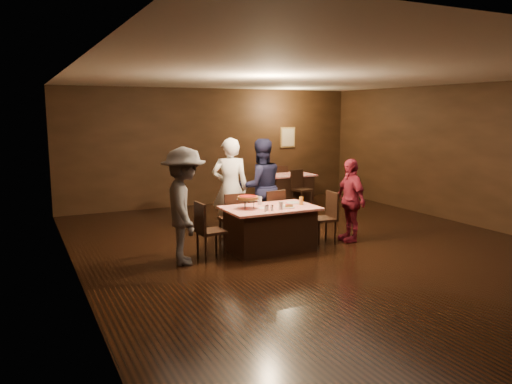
% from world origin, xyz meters
% --- Properties ---
extents(room, '(10.00, 10.04, 3.02)m').
position_xyz_m(room, '(0.00, 0.01, 2.14)').
color(room, black).
rests_on(room, ground).
extents(main_table, '(1.60, 1.00, 0.77)m').
position_xyz_m(main_table, '(-0.79, 0.33, 0.39)').
color(main_table, red).
rests_on(main_table, ground).
extents(back_table, '(1.30, 0.90, 0.77)m').
position_xyz_m(back_table, '(1.79, 4.20, 0.39)').
color(back_table, '#B30B1A').
rests_on(back_table, ground).
extents(chair_far_left, '(0.44, 0.44, 0.95)m').
position_xyz_m(chair_far_left, '(-1.19, 1.08, 0.47)').
color(chair_far_left, black).
rests_on(chair_far_left, ground).
extents(chair_far_right, '(0.47, 0.47, 0.95)m').
position_xyz_m(chair_far_right, '(-0.39, 1.08, 0.47)').
color(chair_far_right, black).
rests_on(chair_far_right, ground).
extents(chair_end_left, '(0.44, 0.44, 0.95)m').
position_xyz_m(chair_end_left, '(-1.89, 0.33, 0.47)').
color(chair_end_left, black).
rests_on(chair_end_left, ground).
extents(chair_end_right, '(0.45, 0.45, 0.95)m').
position_xyz_m(chair_end_right, '(0.31, 0.33, 0.47)').
color(chair_end_right, black).
rests_on(chair_end_right, ground).
extents(chair_back_near, '(0.50, 0.50, 0.95)m').
position_xyz_m(chair_back_near, '(1.79, 3.50, 0.47)').
color(chair_back_near, black).
rests_on(chair_back_near, ground).
extents(chair_back_far, '(0.44, 0.44, 0.95)m').
position_xyz_m(chair_back_far, '(1.79, 4.80, 0.47)').
color(chair_back_far, black).
rests_on(chair_back_far, ground).
extents(diner_white_jacket, '(0.82, 0.69, 1.92)m').
position_xyz_m(diner_white_jacket, '(-1.04, 1.49, 0.96)').
color(diner_white_jacket, white).
rests_on(diner_white_jacket, ground).
extents(diner_navy_hoodie, '(0.98, 0.80, 1.89)m').
position_xyz_m(diner_navy_hoodie, '(-0.40, 1.47, 0.95)').
color(diner_navy_hoodie, '#151733').
rests_on(diner_navy_hoodie, ground).
extents(diner_grey_knit, '(0.95, 1.33, 1.86)m').
position_xyz_m(diner_grey_knit, '(-2.36, 0.25, 0.93)').
color(diner_grey_knit, '#4E4E52').
rests_on(diner_grey_knit, ground).
extents(diner_red_shirt, '(0.47, 0.94, 1.55)m').
position_xyz_m(diner_red_shirt, '(0.86, 0.25, 0.78)').
color(diner_red_shirt, maroon).
rests_on(diner_red_shirt, ground).
extents(pizza_stand, '(0.38, 0.38, 0.22)m').
position_xyz_m(pizza_stand, '(-1.19, 0.38, 0.95)').
color(pizza_stand, black).
rests_on(pizza_stand, main_table).
extents(plate_with_slice, '(0.25, 0.25, 0.06)m').
position_xyz_m(plate_with_slice, '(-0.54, 0.15, 0.80)').
color(plate_with_slice, white).
rests_on(plate_with_slice, main_table).
extents(plate_empty, '(0.25, 0.25, 0.01)m').
position_xyz_m(plate_empty, '(-0.24, 0.48, 0.78)').
color(plate_empty, white).
rests_on(plate_empty, main_table).
extents(glass_front_left, '(0.08, 0.08, 0.14)m').
position_xyz_m(glass_front_left, '(-0.74, 0.03, 0.84)').
color(glass_front_left, silver).
rests_on(glass_front_left, main_table).
extents(glass_amber, '(0.08, 0.08, 0.14)m').
position_xyz_m(glass_amber, '(-0.19, 0.28, 0.84)').
color(glass_amber, '#BF7F26').
rests_on(glass_amber, main_table).
extents(glass_back, '(0.08, 0.08, 0.14)m').
position_xyz_m(glass_back, '(-0.84, 0.63, 0.84)').
color(glass_back, silver).
rests_on(glass_back, main_table).
extents(condiments, '(0.17, 0.10, 0.09)m').
position_xyz_m(condiments, '(-0.97, 0.04, 0.82)').
color(condiments, silver).
rests_on(condiments, main_table).
extents(napkin_center, '(0.19, 0.19, 0.01)m').
position_xyz_m(napkin_center, '(-0.49, 0.33, 0.77)').
color(napkin_center, white).
rests_on(napkin_center, main_table).
extents(napkin_left, '(0.21, 0.21, 0.01)m').
position_xyz_m(napkin_left, '(-0.94, 0.28, 0.77)').
color(napkin_left, white).
rests_on(napkin_left, main_table).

